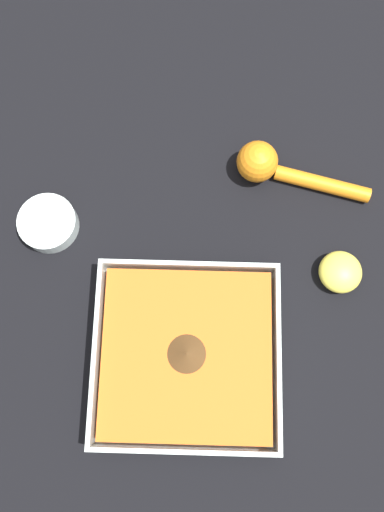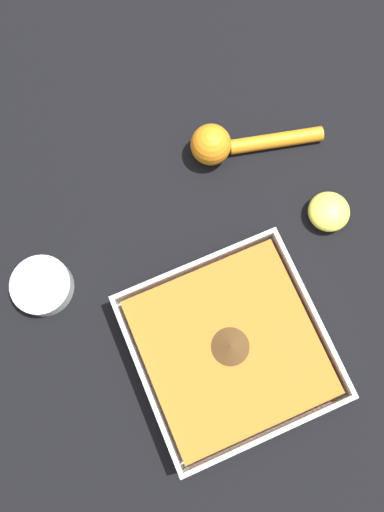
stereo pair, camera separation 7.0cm
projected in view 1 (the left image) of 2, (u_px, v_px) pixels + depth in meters
name	position (u px, v px, depth m)	size (l,w,h in m)	color
ground_plane	(168.00, 350.00, 0.69)	(4.00, 4.00, 0.00)	black
square_dish	(187.00, 355.00, 0.67)	(0.25, 0.25, 0.06)	silver
spice_bowl	(49.00, 224.00, 0.72)	(0.08, 0.08, 0.03)	silver
lemon_squeezer	(273.00, 167.00, 0.73)	(0.20, 0.08, 0.06)	orange
lemon_half	(340.00, 272.00, 0.70)	(0.06, 0.06, 0.03)	#EFDB4C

